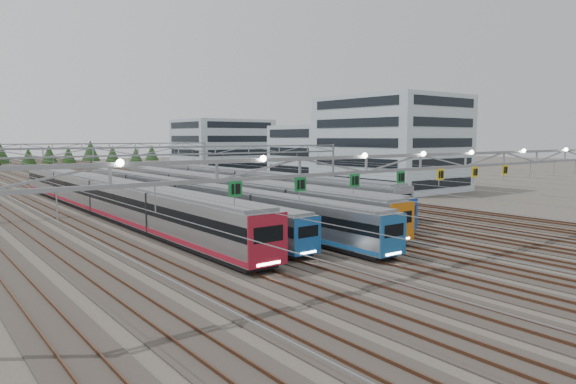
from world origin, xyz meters
TOP-DOWN VIEW (x-y plane):
  - ground at (0.00, 0.00)m, footprint 400.00×400.00m
  - track_bed at (0.00, 100.00)m, footprint 54.00×260.00m
  - train_a at (-11.25, 36.49)m, footprint 3.17×66.75m
  - train_b at (-6.75, 32.66)m, footprint 2.52×56.34m
  - train_c at (-2.25, 33.62)m, footprint 2.74×66.58m
  - train_d at (2.25, 31.19)m, footprint 2.92×55.80m
  - train_e at (6.75, 39.71)m, footprint 2.62×66.56m
  - train_f at (11.25, 41.56)m, footprint 3.09×61.72m
  - gantry_near at (-0.05, -0.12)m, footprint 56.36×0.61m
  - gantry_mid at (0.00, 40.00)m, footprint 56.36×0.36m
  - gantry_far at (0.00, 85.00)m, footprint 56.36×0.36m
  - depot_bldg_south at (39.01, 37.13)m, footprint 18.00×22.00m
  - depot_bldg_mid at (43.76, 63.75)m, footprint 14.00×16.00m
  - depot_bldg_north at (39.02, 95.53)m, footprint 22.00×18.00m
  - treeline at (-4.05, 137.72)m, footprint 87.50×5.60m

SIDE VIEW (x-z plane):
  - ground at x=0.00m, z-range 0.00..0.00m
  - track_bed at x=0.00m, z-range -1.22..4.20m
  - train_b at x=-6.75m, z-range 0.25..3.53m
  - train_e at x=6.75m, z-range 0.25..3.65m
  - train_c at x=-2.25m, z-range 0.25..3.82m
  - train_d at x=2.25m, z-range 0.25..4.05m
  - train_f at x=11.25m, z-range 0.25..4.28m
  - train_a at x=-11.25m, z-range 0.25..4.39m
  - treeline at x=-4.05m, z-range 0.72..7.74m
  - depot_bldg_mid at x=43.76m, z-range 0.00..11.71m
  - gantry_mid at x=0.00m, z-range 2.39..10.39m
  - gantry_far at x=0.00m, z-range 2.39..10.39m
  - depot_bldg_north at x=39.02m, z-range 0.00..13.74m
  - gantry_near at x=-0.05m, z-range 3.05..11.13m
  - depot_bldg_south at x=39.01m, z-range 0.00..16.15m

